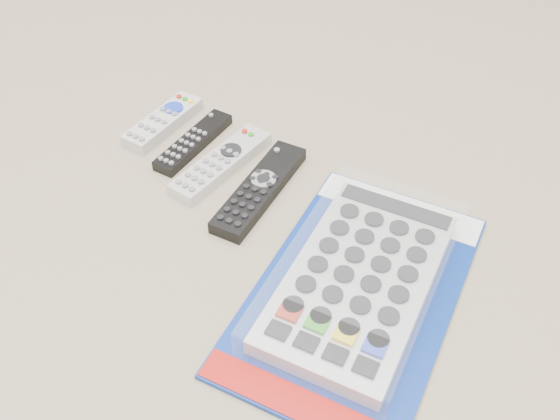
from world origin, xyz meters
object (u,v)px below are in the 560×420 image
Objects in this scene: remote_small_grey at (163,122)px; remote_silver_dvd at (221,163)px; remote_slim_black at (193,142)px; remote_large_black at (260,189)px; jumbo_remote_packaged at (359,279)px.

remote_silver_dvd is (0.14, -0.02, -0.00)m from remote_small_grey.
remote_small_grey is 0.07m from remote_slim_black.
remote_slim_black is 0.79× the size of remote_large_black.
remote_large_black is at bearing -7.46° from remote_silver_dvd.
remote_small_grey is 0.83× the size of remote_silver_dvd.
remote_silver_dvd is (0.07, -0.01, 0.00)m from remote_slim_black.
remote_silver_dvd is at bearing -17.12° from remote_slim_black.
remote_small_grey is at bearing 156.97° from jumbo_remote_packaged.
remote_large_black is 0.50× the size of jumbo_remote_packaged.
remote_small_grey is 0.74× the size of remote_large_black.
remote_silver_dvd is 0.08m from remote_large_black.
remote_large_black reaches higher than remote_slim_black.
remote_slim_black is 0.15m from remote_large_black.
remote_small_grey is 0.22m from remote_large_black.
remote_large_black is 0.21m from jumbo_remote_packaged.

